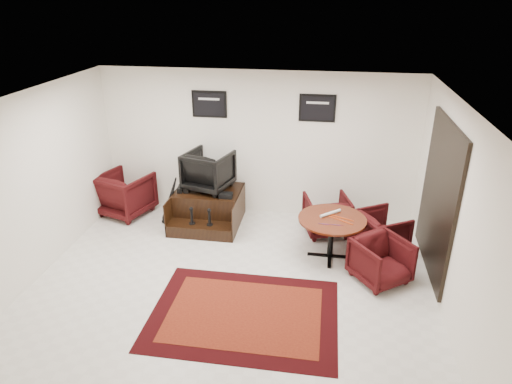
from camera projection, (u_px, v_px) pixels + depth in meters
ground at (232, 282)px, 6.99m from camera, size 6.00×6.00×0.00m
room_shell at (260, 172)px, 6.32m from camera, size 6.02×5.02×2.81m
area_rug at (244, 314)px, 6.29m from camera, size 2.55×1.91×0.01m
shine_podium at (208, 208)px, 8.69m from camera, size 1.24×1.27×0.64m
shine_chair at (208, 169)px, 8.51m from camera, size 0.96×0.93×0.81m
shoes_pair at (184, 189)px, 8.55m from camera, size 0.25×0.28×0.09m
polish_kit at (226, 195)px, 8.28m from camera, size 0.25×0.18×0.08m
umbrella_black at (170, 202)px, 8.56m from camera, size 0.33×0.12×0.89m
umbrella_hooked at (170, 198)px, 8.68m from camera, size 0.35×0.13×0.93m
armchair_side at (125, 192)px, 8.96m from camera, size 1.13×1.09×0.93m
meeting_table at (332, 223)px, 7.40m from camera, size 1.10×1.10×0.72m
table_chair_back at (327, 213)px, 8.27m from camera, size 0.92×0.89×0.78m
table_chair_window at (381, 230)px, 7.71m from camera, size 0.98×0.99×0.76m
table_chair_corner at (381, 259)px, 6.88m from camera, size 1.01×1.00×0.76m
paper_roll at (330, 213)px, 7.47m from camera, size 0.34×0.32×0.05m
table_clutter at (339, 220)px, 7.29m from camera, size 0.56×0.38×0.01m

